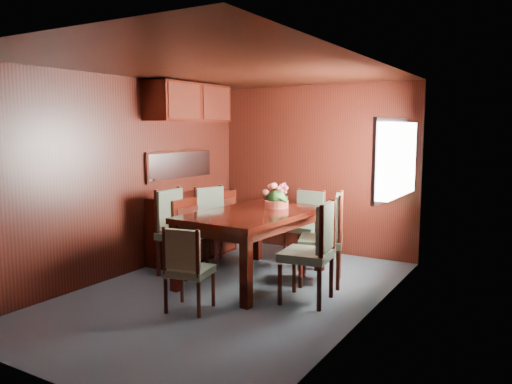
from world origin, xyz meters
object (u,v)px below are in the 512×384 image
Objects in this scene: dining_table at (253,221)px; chair_left_near at (177,226)px; chair_head at (186,265)px; flower_centerpiece at (277,195)px; chair_right_near at (314,247)px; sideboard at (194,226)px.

chair_left_near is at bearing -162.95° from dining_table.
chair_left_near reaches higher than chair_head.
chair_left_near is at bearing -148.40° from flower_centerpiece.
chair_left_near is at bearing 80.12° from chair_right_near.
sideboard is 1.32× the size of chair_left_near.
sideboard is 2.30m from chair_right_near.
sideboard is at bearing 162.83° from dining_table.
chair_right_near is 1.18m from flower_centerpiece.
sideboard reaches higher than dining_table.
chair_right_near reaches higher than chair_head.
flower_centerpiece is at bearing 41.74° from chair_right_near.
chair_left_near reaches higher than dining_table.
chair_head is at bearing -54.15° from sideboard.
chair_right_near is (0.94, -0.33, -0.12)m from dining_table.
chair_left_near is (0.28, -0.69, 0.14)m from sideboard.
chair_right_near is at bearing 85.57° from chair_left_near.
chair_head is at bearing 126.38° from chair_right_near.
chair_head is at bearing 42.02° from chair_left_near.
chair_head is (-0.95, -0.89, -0.11)m from chair_right_near.
sideboard is 0.75m from chair_left_near.
chair_right_near is at bearing -20.07° from sideboard.
chair_right_near is at bearing -16.16° from dining_table.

